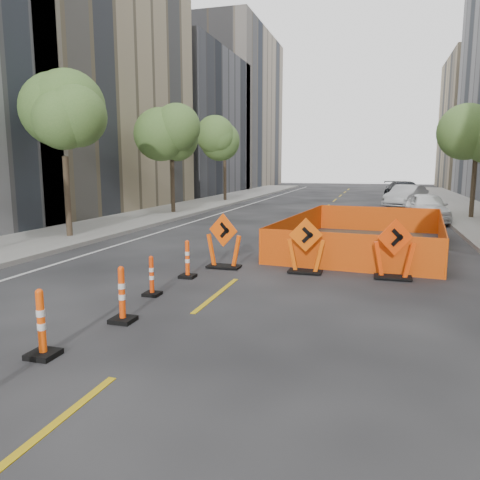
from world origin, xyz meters
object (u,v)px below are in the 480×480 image
(channelizer_3, at_px, (41,323))
(chevron_sign_center, at_px, (306,246))
(channelizer_4, at_px, (122,294))
(channelizer_5, at_px, (152,276))
(channelizer_6, at_px, (187,259))
(chevron_sign_left, at_px, (224,241))
(parked_car_mid, at_px, (406,196))
(parked_car_near, at_px, (427,207))
(chevron_sign_right, at_px, (394,249))
(parked_car_far, at_px, (405,191))

(channelizer_3, xyz_separation_m, chevron_sign_center, (3.08, 6.88, 0.22))
(channelizer_4, distance_m, channelizer_5, 1.85)
(channelizer_3, distance_m, channelizer_6, 5.47)
(chevron_sign_left, xyz_separation_m, parked_car_mid, (6.11, 22.11, -0.02))
(chevron_sign_center, bearing_deg, channelizer_3, -133.34)
(chevron_sign_center, distance_m, parked_car_near, 14.20)
(channelizer_6, distance_m, parked_car_mid, 24.44)
(channelizer_3, bearing_deg, channelizer_5, 89.54)
(chevron_sign_right, bearing_deg, parked_car_mid, 62.22)
(channelizer_4, relative_size, channelizer_6, 1.08)
(channelizer_3, height_order, channelizer_6, channelizer_3)
(channelizer_6, bearing_deg, channelizer_5, -93.74)
(parked_car_near, xyz_separation_m, parked_car_mid, (-0.60, 8.58, 0.02))
(chevron_sign_center, xyz_separation_m, parked_car_near, (4.33, 13.52, -0.01))
(channelizer_4, distance_m, chevron_sign_left, 5.07)
(channelizer_3, relative_size, chevron_sign_right, 0.69)
(channelizer_3, distance_m, chevron_sign_right, 8.75)
(channelizer_4, height_order, parked_car_near, parked_car_near)
(channelizer_4, distance_m, channelizer_6, 3.65)
(channelizer_6, xyz_separation_m, chevron_sign_right, (5.26, 1.40, 0.30))
(channelizer_3, relative_size, parked_car_far, 0.20)
(chevron_sign_left, xyz_separation_m, parked_car_near, (6.71, 13.53, -0.04))
(channelizer_5, bearing_deg, parked_car_near, 66.23)
(channelizer_4, bearing_deg, channelizer_3, -100.52)
(chevron_sign_right, relative_size, parked_car_mid, 0.34)
(channelizer_5, relative_size, channelizer_6, 0.92)
(chevron_sign_left, bearing_deg, chevron_sign_center, 16.78)
(channelizer_6, bearing_deg, parked_car_near, 64.07)
(parked_car_near, height_order, parked_car_mid, parked_car_mid)
(chevron_sign_center, bearing_deg, chevron_sign_right, -19.53)
(chevron_sign_left, xyz_separation_m, chevron_sign_right, (4.70, -0.00, 0.00))
(channelizer_6, relative_size, parked_car_near, 0.23)
(channelizer_5, bearing_deg, parked_car_mid, 75.01)
(parked_car_mid, bearing_deg, channelizer_6, -84.12)
(chevron_sign_center, height_order, parked_car_far, parked_car_far)
(parked_car_mid, bearing_deg, channelizer_4, -81.70)
(channelizer_4, height_order, chevron_sign_center, chevron_sign_center)
(chevron_sign_left, bearing_deg, chevron_sign_right, 16.52)
(channelizer_5, bearing_deg, chevron_sign_left, 78.28)
(channelizer_5, distance_m, chevron_sign_center, 4.46)
(channelizer_4, distance_m, chevron_sign_right, 7.16)
(channelizer_6, xyz_separation_m, chevron_sign_left, (0.55, 1.40, 0.29))
(chevron_sign_center, distance_m, parked_car_mid, 22.41)
(channelizer_4, bearing_deg, chevron_sign_left, 85.92)
(parked_car_near, bearing_deg, channelizer_5, -118.72)
(channelizer_4, distance_m, parked_car_far, 33.59)
(channelizer_6, distance_m, chevron_sign_center, 3.26)
(parked_car_mid, bearing_deg, chevron_sign_center, -77.89)
(channelizer_6, relative_size, parked_car_mid, 0.21)
(parked_car_near, bearing_deg, channelizer_6, -120.88)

